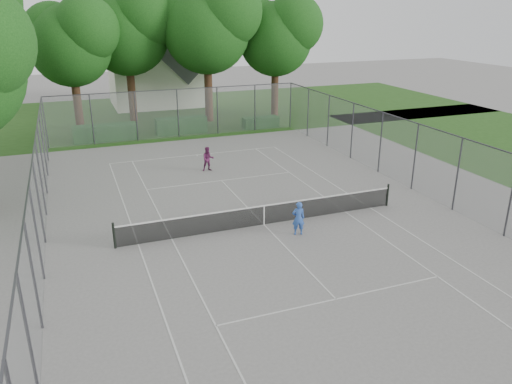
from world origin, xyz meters
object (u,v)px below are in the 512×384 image
object	(u,v)px
tennis_net	(264,214)
girl_player	(298,218)
woman_player	(208,159)
house	(157,58)

from	to	relation	value
tennis_net	girl_player	bearing A→B (deg)	-55.13
girl_player	woman_player	world-z (taller)	girl_player
girl_player	woman_player	size ratio (longest dim) A/B	1.03
house	tennis_net	bearing A→B (deg)	-92.13
tennis_net	girl_player	size ratio (longest dim) A/B	8.75
girl_player	woman_player	xyz separation A→B (m)	(-1.16, 9.79, -0.02)
house	girl_player	size ratio (longest dim) A/B	7.45
house	woman_player	world-z (taller)	house
woman_player	girl_player	bearing A→B (deg)	-78.86
house	woman_player	distance (m)	22.71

